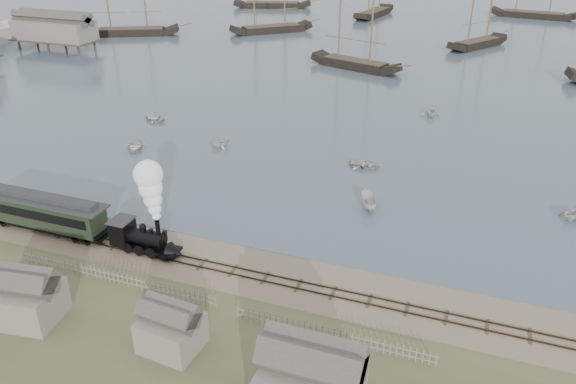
% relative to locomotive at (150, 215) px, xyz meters
% --- Properties ---
extents(ground, '(600.00, 600.00, 0.00)m').
position_rel_locomotive_xyz_m(ground, '(5.83, 2.00, -4.04)').
color(ground, gray).
rests_on(ground, ground).
extents(rail_track, '(120.00, 1.80, 0.16)m').
position_rel_locomotive_xyz_m(rail_track, '(5.83, 0.00, -4.00)').
color(rail_track, '#33231C').
rests_on(rail_track, ground).
extents(picket_fence_west, '(19.00, 0.10, 1.20)m').
position_rel_locomotive_xyz_m(picket_fence_west, '(-0.67, -5.00, -4.04)').
color(picket_fence_west, slate).
rests_on(picket_fence_west, ground).
extents(picket_fence_east, '(15.00, 0.10, 1.20)m').
position_rel_locomotive_xyz_m(picket_fence_east, '(18.33, -5.50, -4.04)').
color(picket_fence_east, slate).
rests_on(picket_fence_east, ground).
extents(shed_left, '(5.00, 4.00, 4.10)m').
position_rel_locomotive_xyz_m(shed_left, '(-4.17, -11.00, -4.04)').
color(shed_left, slate).
rests_on(shed_left, ground).
extents(shed_mid, '(4.00, 3.50, 3.60)m').
position_rel_locomotive_xyz_m(shed_mid, '(7.83, -10.00, -4.04)').
color(shed_mid, slate).
rests_on(shed_mid, ground).
extents(locomotive, '(7.00, 2.61, 8.73)m').
position_rel_locomotive_xyz_m(locomotive, '(0.00, 0.00, 0.00)').
color(locomotive, black).
rests_on(locomotive, ground).
extents(passenger_coach, '(13.96, 2.69, 3.39)m').
position_rel_locomotive_xyz_m(passenger_coach, '(-12.11, 0.00, -1.89)').
color(passenger_coach, black).
rests_on(passenger_coach, ground).
extents(beached_dinghy, '(2.83, 3.84, 0.77)m').
position_rel_locomotive_xyz_m(beached_dinghy, '(-7.59, 1.75, -3.65)').
color(beached_dinghy, silver).
rests_on(beached_dinghy, ground).
extents(rowboat_0, '(4.56, 4.03, 0.78)m').
position_rel_locomotive_xyz_m(rowboat_0, '(-15.77, 20.43, -3.59)').
color(rowboat_0, silver).
rests_on(rowboat_0, harbor_water).
extents(rowboat_1, '(3.64, 3.65, 1.46)m').
position_rel_locomotive_xyz_m(rowboat_1, '(-5.79, 24.97, -3.25)').
color(rowboat_1, silver).
rests_on(rowboat_1, harbor_water).
extents(rowboat_2, '(3.85, 2.69, 1.39)m').
position_rel_locomotive_xyz_m(rowboat_2, '(16.22, 15.18, -3.28)').
color(rowboat_2, silver).
rests_on(rowboat_2, harbor_water).
extents(rowboat_3, '(2.91, 3.93, 0.79)m').
position_rel_locomotive_xyz_m(rowboat_3, '(13.61, 25.15, -3.59)').
color(rowboat_3, silver).
rests_on(rowboat_3, harbor_water).
extents(rowboat_4, '(3.88, 3.80, 1.55)m').
position_rel_locomotive_xyz_m(rowboat_4, '(36.01, 19.96, -3.20)').
color(rowboat_4, silver).
rests_on(rowboat_4, harbor_water).
extents(rowboat_6, '(3.86, 4.53, 0.79)m').
position_rel_locomotive_xyz_m(rowboat_6, '(-19.58, 31.00, -3.58)').
color(rowboat_6, silver).
rests_on(rowboat_6, harbor_water).
extents(rowboat_7, '(4.01, 3.71, 1.75)m').
position_rel_locomotive_xyz_m(rowboat_7, '(18.54, 47.08, -3.10)').
color(rowboat_7, silver).
rests_on(rowboat_7, harbor_water).
extents(schooner_2, '(19.11, 9.97, 20.00)m').
position_rel_locomotive_xyz_m(schooner_2, '(0.93, 70.50, 6.02)').
color(schooner_2, black).
rests_on(schooner_2, harbor_water).
extents(schooner_3, '(12.84, 17.20, 20.00)m').
position_rel_locomotive_xyz_m(schooner_3, '(22.20, 98.19, 6.02)').
color(schooner_3, black).
rests_on(schooner_3, harbor_water).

